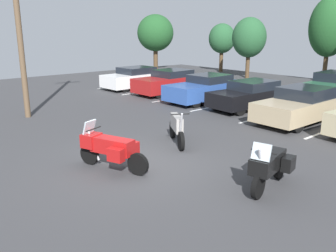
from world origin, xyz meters
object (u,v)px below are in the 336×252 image
Objects in this scene: car_tan at (301,105)px; car_black at (249,95)px; motorcycle_third at (177,128)px; car_far_green at (335,86)px; motorcycle_touring at (110,148)px; motorcycle_second at (269,165)px; car_red at (169,82)px; car_blue at (205,88)px; car_white at (136,78)px; utility_pole at (17,10)px.

car_black is at bearing 171.22° from car_tan.
motorcycle_third is 0.41× the size of car_far_green.
motorcycle_touring is 15.45m from car_far_green.
car_tan is at bearing 85.75° from motorcycle_touring.
car_black reaches higher than motorcycle_third.
motorcycle_touring is 1.18× the size of motorcycle_third.
motorcycle_second is 0.47× the size of car_red.
car_blue is 1.02× the size of car_far_green.
motorcycle_touring is 14.51m from car_white.
motorcycle_second is at bearing 31.69° from motorcycle_touring.
car_black is (-6.11, 7.28, 0.07)m from motorcycle_second.
car_tan is (8.99, -0.25, 0.00)m from car_red.
car_red reaches higher than car_black.
motorcycle_third is 0.21× the size of utility_pole.
car_far_green reaches higher than car_red.
car_far_green is (-0.36, 12.46, 0.18)m from motorcycle_third.
car_far_green is (-1.52, 6.35, 0.03)m from car_tan.
car_black is 0.94× the size of car_far_green.
car_blue is at bearing -1.00° from car_red.
car_tan reaches higher than car_red.
motorcycle_third is 12.46m from car_far_green.
car_blue is (-5.14, 9.27, 0.07)m from motorcycle_touring.
utility_pole reaches higher than motorcycle_third.
car_tan is (1.16, 6.11, 0.14)m from motorcycle_third.
utility_pole is at bearing -161.15° from motorcycle_third.
car_far_green reaches higher than motorcycle_third.
motorcycle_third is 0.42× the size of car_red.
car_white is at bearing -179.75° from car_tan.
car_far_green is at bearing 31.32° from car_white.
motorcycle_touring is 0.25× the size of utility_pole.
car_far_green is 0.52× the size of utility_pole.
car_red is at bearing 131.73° from motorcycle_touring.
utility_pole is at bearing -171.06° from motorcycle_second.
utility_pole reaches higher than motorcycle_second.
motorcycle_third is (-0.48, 2.97, -0.06)m from motorcycle_touring.
car_white reaches higher than car_black.
car_red is at bearing 5.60° from car_white.
car_red is at bearing 149.59° from motorcycle_second.
utility_pole reaches higher than car_black.
car_tan is (12.04, 0.05, 0.03)m from car_white.
car_blue is at bearing 178.12° from car_tan.
motorcycle_touring is 4.34m from motorcycle_second.
utility_pole is at bearing -114.99° from car_far_green.
motorcycle_second is 0.23× the size of utility_pole.
utility_pole is at bearing -134.59° from car_tan.
car_white is at bearing -174.40° from car_red.
motorcycle_second is 12.31m from utility_pole.
car_tan reaches higher than motorcycle_touring.
car_red is 9.65m from car_far_green.
motorcycle_touring is at bearing -60.97° from car_blue.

